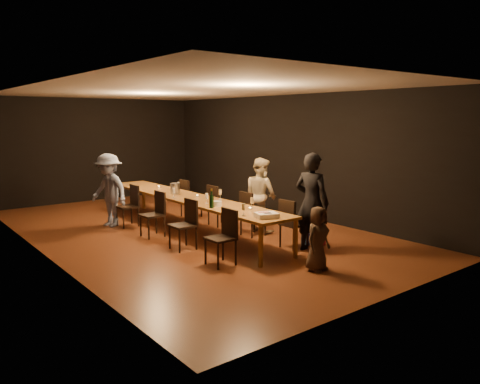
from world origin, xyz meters
TOP-DOWN VIEW (x-y plane):
  - ground at (0.00, 0.00)m, footprint 10.00×10.00m
  - room_shell at (0.00, 0.00)m, footprint 6.04×10.04m
  - table at (0.00, 0.00)m, footprint 0.90×6.00m
  - chair_right_0 at (0.85, -2.40)m, footprint 0.42×0.42m
  - chair_right_1 at (0.85, -1.20)m, footprint 0.42×0.42m
  - chair_right_2 at (0.85, 0.00)m, footprint 0.42×0.42m
  - chair_right_3 at (0.85, 1.20)m, footprint 0.42×0.42m
  - chair_left_0 at (-0.85, -2.40)m, footprint 0.42×0.42m
  - chair_left_1 at (-0.85, -1.20)m, footprint 0.42×0.42m
  - chair_left_2 at (-0.85, 0.00)m, footprint 0.42×0.42m
  - chair_left_3 at (-0.85, 1.20)m, footprint 0.42×0.42m
  - woman_birthday at (0.95, -2.75)m, footprint 0.59×0.75m
  - woman_tan at (1.23, -1.00)m, footprint 0.65×0.81m
  - man_blue at (-1.15, 1.47)m, footprint 0.89×1.19m
  - child at (0.21, -3.58)m, footprint 0.56×0.41m
  - gift_bag_red at (1.35, -2.60)m, footprint 0.25×0.17m
  - gift_bag_blue at (1.23, -2.40)m, footprint 0.24×0.17m
  - birthday_cake at (-0.09, -2.68)m, footprint 0.43×0.39m
  - plate_stack at (-0.15, -1.32)m, footprint 0.23×0.23m
  - champagne_bottle at (-0.32, -1.38)m, footprint 0.09×0.09m
  - ice_bucket at (-0.01, 0.51)m, footprint 0.24×0.24m
  - wineglass_0 at (-0.27, -2.29)m, footprint 0.06×0.06m
  - wineglass_1 at (0.24, -1.89)m, footprint 0.06×0.06m
  - wineglass_2 at (-0.13, -0.94)m, footprint 0.06×0.06m
  - wineglass_3 at (0.37, -0.70)m, footprint 0.06×0.06m
  - wineglass_4 at (-0.30, 0.08)m, footprint 0.06×0.06m
  - wineglass_5 at (0.26, 0.81)m, footprint 0.06×0.06m
  - tealight_near at (0.15, -1.95)m, footprint 0.05×0.05m
  - tealight_mid at (0.15, -0.16)m, footprint 0.05×0.05m
  - tealight_far at (0.15, 1.55)m, footprint 0.05×0.05m

SIDE VIEW (x-z plane):
  - ground at x=0.00m, z-range 0.00..0.00m
  - gift_bag_red at x=1.35m, z-range 0.00..0.28m
  - gift_bag_blue at x=1.23m, z-range 0.00..0.29m
  - chair_right_0 at x=0.85m, z-range 0.00..0.93m
  - chair_right_1 at x=0.85m, z-range 0.00..0.93m
  - chair_right_2 at x=0.85m, z-range 0.00..0.93m
  - chair_right_3 at x=0.85m, z-range 0.00..0.93m
  - chair_left_0 at x=-0.85m, z-range 0.00..0.93m
  - chair_left_1 at x=-0.85m, z-range 0.00..0.93m
  - chair_left_2 at x=-0.85m, z-range 0.00..0.93m
  - chair_left_3 at x=-0.85m, z-range 0.00..0.93m
  - child at x=0.21m, z-range 0.00..1.04m
  - table at x=0.00m, z-range 0.33..1.08m
  - tealight_near at x=0.15m, z-range 0.75..0.78m
  - tealight_mid at x=0.15m, z-range 0.75..0.78m
  - tealight_far at x=0.15m, z-range 0.75..0.78m
  - birthday_cake at x=-0.09m, z-range 0.75..0.83m
  - woman_tan at x=1.23m, z-range 0.00..1.59m
  - plate_stack at x=-0.15m, z-range 0.75..0.85m
  - man_blue at x=-1.15m, z-range 0.00..1.64m
  - wineglass_0 at x=-0.27m, z-range 0.75..0.96m
  - wineglass_1 at x=0.24m, z-range 0.75..0.96m
  - wineglass_2 at x=-0.13m, z-range 0.75..0.96m
  - wineglass_3 at x=0.37m, z-range 0.75..0.96m
  - wineglass_4 at x=-0.30m, z-range 0.75..0.96m
  - wineglass_5 at x=0.26m, z-range 0.75..0.96m
  - ice_bucket at x=-0.01m, z-range 0.75..0.99m
  - woman_birthday at x=0.95m, z-range 0.00..1.81m
  - champagne_bottle at x=-0.32m, z-range 0.75..1.11m
  - room_shell at x=0.00m, z-range 0.57..3.59m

